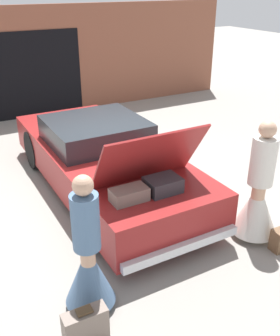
# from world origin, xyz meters

# --- Properties ---
(ground_plane) EXTENTS (40.00, 40.00, 0.00)m
(ground_plane) POSITION_xyz_m (0.00, 0.00, 0.00)
(ground_plane) COLOR gray
(garage_wall_back) EXTENTS (12.00, 0.14, 2.80)m
(garage_wall_back) POSITION_xyz_m (0.00, 4.71, 1.39)
(garage_wall_back) COLOR brown
(garage_wall_back) RESTS_ON ground_plane
(car) EXTENTS (1.85, 4.81, 1.63)m
(car) POSITION_xyz_m (-0.00, 0.01, 0.56)
(car) COLOR maroon
(car) RESTS_ON ground_plane
(person_left) EXTENTS (0.56, 0.56, 1.64)m
(person_left) POSITION_xyz_m (-1.28, -2.47, 0.59)
(person_left) COLOR tan
(person_left) RESTS_ON ground_plane
(person_right) EXTENTS (0.64, 0.64, 1.73)m
(person_right) POSITION_xyz_m (1.28, -2.34, 0.62)
(person_right) COLOR tan
(person_right) RESTS_ON ground_plane
(suitcase_beside_left_person) EXTENTS (0.46, 0.19, 0.42)m
(suitcase_beside_left_person) POSITION_xyz_m (-1.51, -2.90, 0.20)
(suitcase_beside_left_person) COLOR #75665B
(suitcase_beside_left_person) RESTS_ON ground_plane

